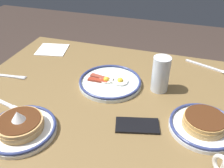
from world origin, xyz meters
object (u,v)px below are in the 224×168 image
at_px(plate_center_pancakes, 204,124).
at_px(plate_far_companion, 21,127).
at_px(paper_napkin, 52,50).
at_px(drinking_glass, 160,76).
at_px(fork_far, 6,76).
at_px(tea_spoon, 213,69).
at_px(cell_phone, 137,125).
at_px(plate_near_main, 110,82).
at_px(fork_near, 1,102).

distance_m(plate_center_pancakes, plate_far_companion, 0.59).
xyz_separation_m(plate_far_companion, paper_napkin, (0.20, -0.57, -0.02)).
bearing_deg(drinking_glass, fork_far, 9.01).
relative_size(plate_far_companion, tea_spoon, 1.14).
bearing_deg(cell_phone, plate_center_pancakes, -179.89).
distance_m(plate_near_main, fork_near, 0.43).
xyz_separation_m(paper_napkin, fork_far, (0.07, 0.30, 0.00)).
relative_size(plate_center_pancakes, fork_far, 1.13).
xyz_separation_m(paper_napkin, tea_spoon, (-0.80, -0.04, 0.00)).
bearing_deg(tea_spoon, cell_phone, 61.93).
bearing_deg(plate_near_main, fork_far, 9.80).
relative_size(cell_phone, paper_napkin, 0.96).
relative_size(plate_far_companion, fork_far, 1.15).
relative_size(plate_far_companion, cell_phone, 1.57).
distance_m(cell_phone, paper_napkin, 0.70).
distance_m(drinking_glass, paper_napkin, 0.62).
distance_m(plate_near_main, drinking_glass, 0.21).
height_order(fork_near, fork_far, same).
distance_m(plate_far_companion, fork_near, 0.20).
relative_size(plate_near_main, cell_phone, 1.79).
bearing_deg(plate_near_main, drinking_glass, -172.82).
distance_m(plate_far_companion, drinking_glass, 0.54).
relative_size(drinking_glass, fork_near, 0.79).
bearing_deg(drinking_glass, plate_near_main, 7.18).
height_order(plate_center_pancakes, drinking_glass, drinking_glass).
relative_size(plate_center_pancakes, drinking_glass, 1.53).
bearing_deg(plate_near_main, plate_far_companion, 61.74).
distance_m(fork_near, fork_far, 0.19).
bearing_deg(fork_far, fork_near, 122.30).
relative_size(plate_far_companion, paper_napkin, 1.50).
bearing_deg(paper_napkin, fork_near, 94.31).
xyz_separation_m(plate_center_pancakes, cell_phone, (0.21, 0.05, -0.02)).
bearing_deg(plate_near_main, cell_phone, 127.62).
xyz_separation_m(paper_napkin, fork_near, (-0.03, 0.45, 0.00)).
xyz_separation_m(drinking_glass, tea_spoon, (-0.21, -0.23, -0.06)).
bearing_deg(fork_near, fork_far, -57.70).
distance_m(plate_near_main, fork_far, 0.46).
bearing_deg(tea_spoon, plate_far_companion, 45.34).
height_order(plate_center_pancakes, paper_napkin, plate_center_pancakes).
relative_size(cell_phone, fork_far, 0.73).
bearing_deg(paper_napkin, cell_phone, 142.24).
relative_size(drinking_glass, fork_far, 0.74).
xyz_separation_m(cell_phone, paper_napkin, (0.55, -0.43, -0.00)).
xyz_separation_m(plate_center_pancakes, fork_near, (0.72, 0.08, -0.02)).
height_order(plate_near_main, fork_near, plate_near_main).
bearing_deg(plate_near_main, paper_napkin, -29.09).
bearing_deg(drinking_glass, fork_near, 25.42).
height_order(plate_near_main, drinking_glass, drinking_glass).
relative_size(fork_near, fork_far, 0.93).
height_order(plate_far_companion, drinking_glass, drinking_glass).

